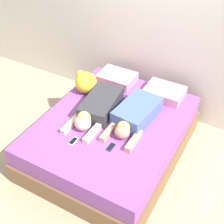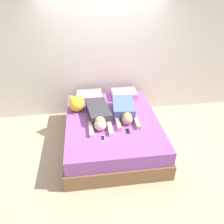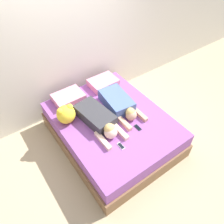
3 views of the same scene
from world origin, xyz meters
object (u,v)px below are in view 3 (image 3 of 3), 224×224
person_right (119,104)px  cell_phone_left (121,146)px  person_left (99,120)px  plush_toy (66,114)px  bed (112,129)px  pillow_head_left (69,98)px  pillow_head_right (103,83)px  cell_phone_right (138,128)px

person_right → cell_phone_left: (-0.47, -0.67, -0.10)m
person_left → plush_toy: (-0.39, 0.36, 0.06)m
bed → person_left: (-0.24, 0.02, 0.38)m
person_right → plush_toy: bearing=163.6°
bed → person_right: bearing=27.2°
pillow_head_left → plush_toy: plush_toy is taller
bed → plush_toy: bearing=148.6°
person_right → plush_toy: size_ratio=2.97×
pillow_head_left → cell_phone_left: pillow_head_left is taller
bed → pillow_head_left: pillow_head_left is taller
cell_phone_left → plush_toy: plush_toy is taller
bed → pillow_head_right: size_ratio=4.10×
bed → person_left: 0.45m
pillow_head_left → person_right: size_ratio=0.55×
plush_toy → pillow_head_left: bearing=59.2°
person_right → cell_phone_right: 0.55m
bed → plush_toy: size_ratio=6.71×
pillow_head_left → bed: bearing=-65.3°
pillow_head_left → person_left: size_ratio=0.52×
pillow_head_left → cell_phone_right: 1.36m
cell_phone_right → plush_toy: size_ratio=0.43×
pillow_head_right → person_left: size_ratio=0.52×
pillow_head_left → pillow_head_right: 0.75m
person_right → cell_phone_right: person_right is taller
bed → pillow_head_left: (-0.38, 0.82, 0.35)m
pillow_head_left → cell_phone_left: size_ratio=3.84×
person_left → cell_phone_left: bearing=-88.3°
person_right → plush_toy: plush_toy is taller
bed → pillow_head_right: pillow_head_right is taller
cell_phone_right → cell_phone_left: bearing=-163.5°
person_left → cell_phone_left: person_left is taller
pillow_head_left → person_right: 0.93m
person_right → cell_phone_left: bearing=-125.1°
cell_phone_left → cell_phone_right: same height
bed → person_right: person_right is taller
pillow_head_right → cell_phone_left: bearing=-113.8°
cell_phone_right → pillow_head_right: bearing=82.5°
person_left → person_right: bearing=11.9°
person_left → person_right: (0.49, 0.10, 0.00)m
person_left → cell_phone_left: 0.57m
bed → pillow_head_right: (0.38, 0.82, 0.35)m
pillow_head_left → pillow_head_right: same height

